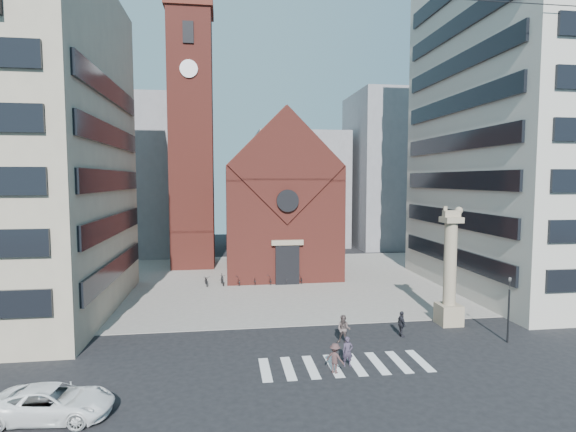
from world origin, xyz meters
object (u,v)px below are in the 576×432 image
object	(u,v)px
scooter_0	(206,280)
lion_column	(450,278)
pedestrian_1	(344,329)
pedestrian_2	(402,324)
pedestrian_0	(348,352)
traffic_light	(509,308)
white_car	(52,402)

from	to	relation	value
scooter_0	lion_column	bearing A→B (deg)	-46.88
pedestrian_1	pedestrian_2	distance (m)	4.24
pedestrian_2	scooter_0	xyz separation A→B (m)	(-13.63, 16.53, -0.32)
pedestrian_1	pedestrian_0	bearing A→B (deg)	-73.81
pedestrian_2	pedestrian_0	bearing A→B (deg)	127.58
lion_column	pedestrian_1	size ratio (longest dim) A/B	4.67
pedestrian_0	pedestrian_2	size ratio (longest dim) A/B	0.97
traffic_light	white_car	xyz separation A→B (m)	(-25.80, -5.77, -1.56)
lion_column	pedestrian_1	xyz separation A→B (m)	(-8.63, -2.68, -2.53)
pedestrian_2	white_car	bearing A→B (deg)	109.11
white_car	pedestrian_1	bearing A→B (deg)	-59.43
white_car	pedestrian_0	distance (m)	14.92
lion_column	pedestrian_0	size ratio (longest dim) A/B	5.10
pedestrian_0	pedestrian_2	world-z (taller)	pedestrian_2
pedestrian_1	lion_column	bearing A→B (deg)	44.92
traffic_light	pedestrian_2	xyz separation A→B (m)	(-6.43, 1.99, -1.41)
white_car	pedestrian_0	bearing A→B (deg)	-70.47
lion_column	white_car	size ratio (longest dim) A/B	1.66
white_car	scooter_0	world-z (taller)	white_car
traffic_light	pedestrian_1	xyz separation A→B (m)	(-10.62, 1.32, -1.36)
pedestrian_1	scooter_0	xyz separation A→B (m)	(-9.44, 17.19, -0.38)
traffic_light	pedestrian_1	bearing A→B (deg)	172.92
pedestrian_2	scooter_0	size ratio (longest dim) A/B	0.92
pedestrian_1	scooter_0	bearing A→B (deg)	146.43
white_car	pedestrian_0	world-z (taller)	pedestrian_0
pedestrian_0	white_car	bearing A→B (deg)	-164.59
pedestrian_1	pedestrian_2	xyz separation A→B (m)	(4.19, 0.67, -0.06)
traffic_light	white_car	distance (m)	26.49
lion_column	traffic_light	distance (m)	4.62
traffic_light	scooter_0	world-z (taller)	traffic_light
pedestrian_0	scooter_0	bearing A→B (deg)	114.33
lion_column	white_car	bearing A→B (deg)	-157.69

